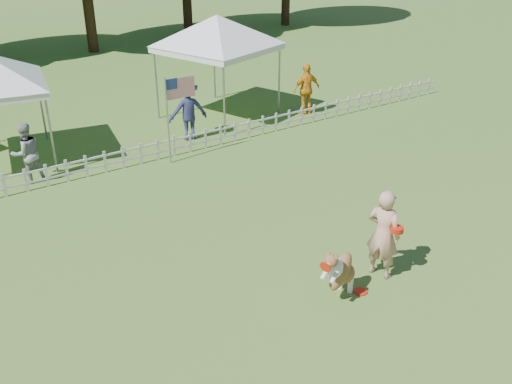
% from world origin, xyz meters
% --- Properties ---
extents(ground, '(120.00, 120.00, 0.00)m').
position_xyz_m(ground, '(0.00, 0.00, 0.00)').
color(ground, '#356620').
rests_on(ground, ground).
extents(picket_fence, '(22.00, 0.08, 0.60)m').
position_xyz_m(picket_fence, '(0.00, 7.00, 0.30)').
color(picket_fence, silver).
rests_on(picket_fence, ground).
extents(handler, '(0.60, 0.74, 1.76)m').
position_xyz_m(handler, '(0.79, -0.36, 0.88)').
color(handler, tan).
rests_on(handler, ground).
extents(dog, '(1.12, 0.71, 1.10)m').
position_xyz_m(dog, '(-0.30, -0.46, 0.55)').
color(dog, brown).
rests_on(dog, ground).
extents(frisbee_on_turf, '(0.28, 0.28, 0.02)m').
position_xyz_m(frisbee_on_turf, '(0.11, -0.59, 0.01)').
color(frisbee_on_turf, red).
rests_on(frisbee_on_turf, ground).
extents(canopy_tent_right, '(3.91, 3.91, 3.19)m').
position_xyz_m(canopy_tent_right, '(3.11, 9.32, 1.60)').
color(canopy_tent_right, silver).
rests_on(canopy_tent_right, ground).
extents(flag_pole, '(0.90, 0.10, 2.34)m').
position_xyz_m(flag_pole, '(-0.06, 6.63, 1.17)').
color(flag_pole, gray).
rests_on(flag_pole, ground).
extents(spectator_a, '(0.83, 0.69, 1.55)m').
position_xyz_m(spectator_a, '(-3.51, 7.55, 0.77)').
color(spectator_a, gray).
rests_on(spectator_a, ground).
extents(spectator_b, '(1.27, 0.87, 1.80)m').
position_xyz_m(spectator_b, '(1.22, 7.95, 0.90)').
color(spectator_b, '#262651').
rests_on(spectator_b, ground).
extents(spectator_c, '(1.03, 0.50, 1.70)m').
position_xyz_m(spectator_c, '(5.58, 7.82, 0.85)').
color(spectator_c, orange).
rests_on(spectator_c, ground).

